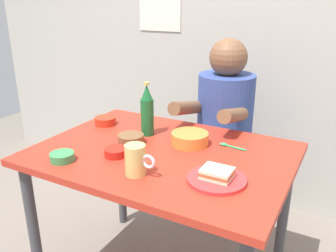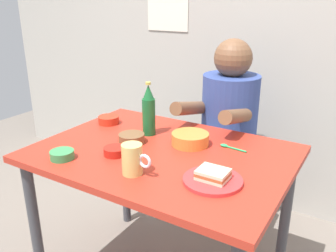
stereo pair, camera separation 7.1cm
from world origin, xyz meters
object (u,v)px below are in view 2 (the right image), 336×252
stool (226,175)px  plate_orange (213,180)px  dining_table (162,170)px  sandwich (213,174)px  beer_bottle (149,111)px  sambal_bowl_red (115,151)px  beer_mug (133,159)px  person_seated (229,111)px

stool → plate_orange: bearing=-72.3°
dining_table → sandwich: sandwich is taller
beer_bottle → sambal_bowl_red: bearing=-87.7°
plate_orange → beer_mug: 0.31m
stool → sandwich: sandwich is taller
plate_orange → beer_bottle: bearing=149.4°
stool → sandwich: size_ratio=4.09×
beer_mug → sandwich: bearing=18.7°
dining_table → person_seated: 0.63m
dining_table → plate_orange: 0.35m
stool → beer_bottle: bearing=-114.2°
person_seated → beer_mug: (-0.04, -0.86, 0.03)m
beer_bottle → dining_table: bearing=-40.1°
person_seated → stool: bearing=90.0°
person_seated → sambal_bowl_red: (-0.21, -0.76, -0.01)m
dining_table → beer_mug: bearing=-85.2°
plate_orange → stool: bearing=107.7°
plate_orange → beer_bottle: (-0.47, 0.28, 0.11)m
stool → person_seated: (0.00, -0.01, 0.42)m
stool → beer_mug: beer_mug is taller
plate_orange → sambal_bowl_red: bearing=179.9°
plate_orange → beer_bottle: 0.55m
person_seated → beer_bottle: person_seated is taller
plate_orange → sambal_bowl_red: size_ratio=2.29×
person_seated → dining_table: bearing=-95.7°
person_seated → sambal_bowl_red: 0.79m
beer_mug → stool: bearing=87.3°
dining_table → beer_bottle: beer_bottle is taller
dining_table → person_seated: person_seated is taller
stool → sambal_bowl_red: size_ratio=4.69×
beer_bottle → beer_mug: bearing=-64.2°
stool → beer_mug: size_ratio=3.57×
beer_bottle → sambal_bowl_red: beer_bottle is taller
sandwich → sambal_bowl_red: 0.46m
dining_table → plate_orange: size_ratio=5.00×
sandwich → beer_mug: (-0.29, -0.10, 0.03)m
plate_orange → beer_mug: bearing=-161.3°
person_seated → plate_orange: size_ratio=3.27×
person_seated → beer_mug: 0.86m
dining_table → beer_mug: (0.02, -0.24, 0.15)m
stool → plate_orange: plate_orange is taller
plate_orange → sambal_bowl_red: sambal_bowl_red is taller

